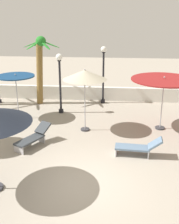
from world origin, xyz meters
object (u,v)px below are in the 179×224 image
object	(u,v)px
patio_umbrella_0	(16,79)
patio_umbrella_2	(85,75)
palm_tree_0	(40,63)
lounge_chair_1	(33,137)
patio_umbrella_5	(164,81)
lounge_chair_2	(138,147)
lamp_post_1	(60,76)
lamp_post_0	(103,69)

from	to	relation	value
patio_umbrella_0	patio_umbrella_2	xyz separation A→B (m)	(3.85, -1.33, 0.56)
patio_umbrella_0	palm_tree_0	xyz separation A→B (m)	(0.63, 2.75, 0.40)
palm_tree_0	lounge_chair_1	world-z (taller)	palm_tree_0
palm_tree_0	lounge_chair_1	bearing A→B (deg)	-79.27
patio_umbrella_2	patio_umbrella_5	distance (m)	3.81
lounge_chair_2	patio_umbrella_0	bearing A→B (deg)	149.26
patio_umbrella_2	lamp_post_1	distance (m)	3.02
palm_tree_0	lamp_post_0	distance (m)	3.95
patio_umbrella_0	lounge_chair_2	size ratio (longest dim) A/B	1.31
patio_umbrella_0	lounge_chair_2	xyz separation A→B (m)	(6.29, -3.74, -1.84)
patio_umbrella_2	palm_tree_0	xyz separation A→B (m)	(-3.22, 4.08, -0.16)
lamp_post_0	lounge_chair_1	bearing A→B (deg)	-113.26
lounge_chair_2	lamp_post_0	bearing A→B (deg)	104.24
lounge_chair_1	lounge_chair_2	bearing A→B (deg)	-6.72
patio_umbrella_2	palm_tree_0	bearing A→B (deg)	128.27
patio_umbrella_5	palm_tree_0	bearing A→B (deg)	153.09
patio_umbrella_0	patio_umbrella_2	size ratio (longest dim) A/B	0.81
palm_tree_0	lamp_post_0	xyz separation A→B (m)	(3.90, 0.47, -0.44)
lamp_post_1	lounge_chair_2	world-z (taller)	lamp_post_1
patio_umbrella_5	lamp_post_0	size ratio (longest dim) A/B	0.88
patio_umbrella_0	lamp_post_0	distance (m)	5.56
patio_umbrella_5	lamp_post_1	bearing A→B (deg)	160.72
patio_umbrella_5	lounge_chair_2	world-z (taller)	patio_umbrella_5
lounge_chair_1	lamp_post_1	bearing A→B (deg)	84.59
patio_umbrella_2	lamp_post_1	world-z (taller)	lamp_post_1
lamp_post_0	lounge_chair_1	size ratio (longest dim) A/B	1.90
lamp_post_0	lamp_post_1	world-z (taller)	lamp_post_0
lamp_post_0	lounge_chair_1	world-z (taller)	lamp_post_0
patio_umbrella_2	lamp_post_0	world-z (taller)	lamp_post_0
lamp_post_1	lounge_chair_1	world-z (taller)	lamp_post_1
patio_umbrella_0	lamp_post_0	bearing A→B (deg)	35.48
patio_umbrella_5	lounge_chair_1	size ratio (longest dim) A/B	1.67
patio_umbrella_0	lounge_chair_2	world-z (taller)	patio_umbrella_0
patio_umbrella_2	lamp_post_0	bearing A→B (deg)	81.52
palm_tree_0	patio_umbrella_0	bearing A→B (deg)	-102.90
lounge_chair_1	lounge_chair_2	size ratio (longest dim) A/B	0.99
patio_umbrella_2	lamp_post_1	xyz separation A→B (m)	(-1.68, 2.44, -0.61)
patio_umbrella_2	lamp_post_0	xyz separation A→B (m)	(0.68, 4.55, -0.59)
palm_tree_0	lounge_chair_2	world-z (taller)	palm_tree_0
lamp_post_1	palm_tree_0	bearing A→B (deg)	133.19
lamp_post_0	lounge_chair_2	xyz separation A→B (m)	(1.77, -6.97, -1.81)
palm_tree_0	lounge_chair_1	size ratio (longest dim) A/B	2.23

